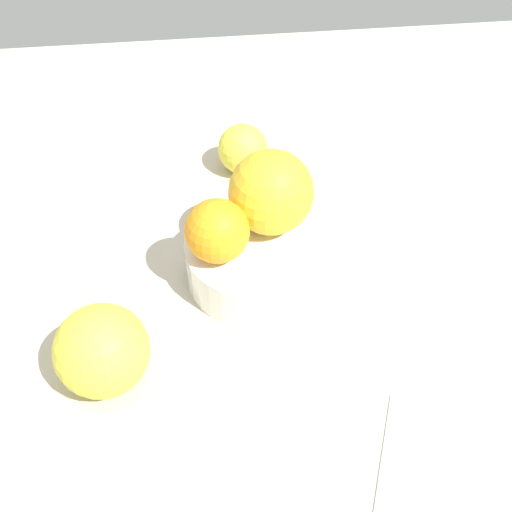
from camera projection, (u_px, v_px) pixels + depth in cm
name	position (u px, v px, depth cm)	size (l,w,h in cm)	color
ground_plane	(256.00, 281.00, 63.17)	(110.00, 110.00, 2.00)	#BCB29E
fruit_bowl	(256.00, 260.00, 60.72)	(14.55, 14.55, 4.99)	white
orange_in_bowl_0	(271.00, 192.00, 57.57)	(8.57, 8.57, 8.57)	yellow
orange_in_bowl_1	(217.00, 231.00, 55.43)	(6.29, 6.29, 6.29)	orange
orange_loose_0	(243.00, 149.00, 72.73)	(6.26, 6.26, 6.26)	yellow
orange_loose_1	(102.00, 351.00, 50.81)	(8.38, 8.38, 8.38)	yellow
folded_napkin	(472.00, 497.00, 46.10)	(14.69, 14.69, 0.30)	silver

